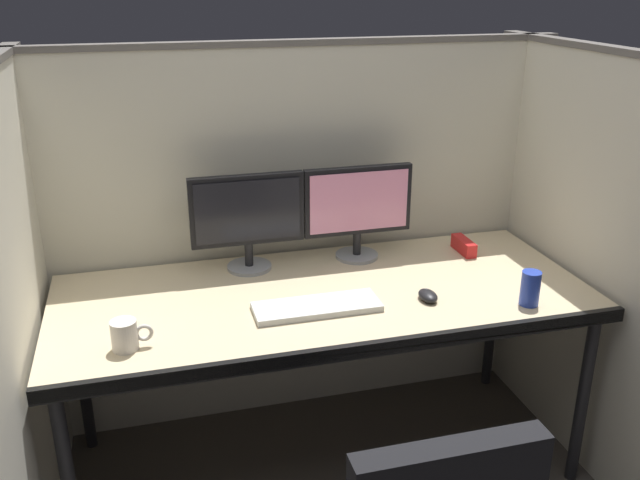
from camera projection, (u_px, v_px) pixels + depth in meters
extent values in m
cube|color=beige|center=(295.00, 239.00, 2.84)|extent=(2.20, 0.05, 1.55)
cube|color=#605B56|center=(292.00, 42.00, 2.55)|extent=(2.21, 0.06, 0.02)
cube|color=beige|center=(21.00, 332.00, 2.11)|extent=(0.05, 1.40, 1.55)
cube|color=beige|center=(584.00, 265.00, 2.59)|extent=(0.05, 1.40, 1.55)
cube|color=#605B56|center=(617.00, 50.00, 2.31)|extent=(0.06, 1.41, 0.02)
cube|color=beige|center=(324.00, 297.00, 2.46)|extent=(1.90, 0.80, 0.04)
cube|color=black|center=(357.00, 351.00, 2.11)|extent=(1.90, 0.02, 0.05)
cylinder|color=black|center=(583.00, 399.00, 2.50)|extent=(0.04, 0.04, 0.70)
cylinder|color=black|center=(82.00, 371.00, 2.68)|extent=(0.04, 0.04, 0.70)
cylinder|color=black|center=(492.00, 316.00, 3.12)|extent=(0.04, 0.04, 0.70)
cylinder|color=gray|center=(249.00, 267.00, 2.64)|extent=(0.17, 0.17, 0.01)
cylinder|color=black|center=(249.00, 254.00, 2.63)|extent=(0.03, 0.03, 0.09)
cube|color=black|center=(247.00, 210.00, 2.56)|extent=(0.43, 0.03, 0.27)
cube|color=black|center=(248.00, 211.00, 2.54)|extent=(0.39, 0.01, 0.23)
cylinder|color=gray|center=(357.00, 255.00, 2.75)|extent=(0.17, 0.17, 0.01)
cylinder|color=black|center=(357.00, 243.00, 2.73)|extent=(0.03, 0.03, 0.09)
cube|color=black|center=(358.00, 200.00, 2.67)|extent=(0.43, 0.03, 0.27)
cube|color=pink|center=(359.00, 202.00, 2.65)|extent=(0.39, 0.01, 0.23)
cube|color=silver|center=(317.00, 307.00, 2.32)|extent=(0.43, 0.15, 0.02)
ellipsoid|color=black|center=(428.00, 296.00, 2.38)|extent=(0.06, 0.10, 0.03)
cylinder|color=#59595B|center=(426.00, 290.00, 2.40)|extent=(0.01, 0.01, 0.01)
cube|color=red|center=(464.00, 246.00, 2.79)|extent=(0.04, 0.15, 0.06)
cylinder|color=silver|center=(124.00, 335.00, 2.06)|extent=(0.08, 0.08, 0.09)
torus|color=silver|center=(144.00, 333.00, 2.08)|extent=(0.06, 0.01, 0.06)
cylinder|color=#263FB2|center=(530.00, 288.00, 2.34)|extent=(0.07, 0.07, 0.12)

